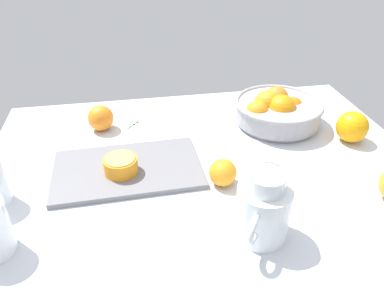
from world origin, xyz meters
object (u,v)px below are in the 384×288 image
Objects in this scene: cutting_board at (128,169)px; loose_orange_3 at (352,127)px; fruit_bowl at (277,110)px; loose_orange_2 at (223,173)px; orange_half_0 at (121,165)px; loose_orange_1 at (101,118)px; juice_pitcher at (262,213)px.

loose_orange_3 is at bearing 3.62° from cutting_board.
fruit_bowl is 34.19cm from loose_orange_2.
loose_orange_1 reaches higher than orange_half_0.
loose_orange_1 is (-31.85, 48.22, -1.93)cm from juice_pitcher.
loose_orange_2 is at bearing -162.13° from loose_orange_3.
cutting_board is at bearing -159.53° from fruit_bowl.
fruit_bowl reaches higher than loose_orange_3.
fruit_bowl is 0.72× the size of cutting_board.
loose_orange_1 is at bearing 102.24° from orange_half_0.
fruit_bowl is 3.18× the size of orange_half_0.
loose_orange_3 is (39.50, 12.74, 1.09)cm from loose_orange_2.
juice_pitcher is 36.02cm from orange_half_0.
loose_orange_1 is (-5.22, 24.08, 0.40)cm from orange_half_0.
loose_orange_3 is (62.67, 5.60, 1.03)cm from orange_half_0.
cutting_board is at bearing 157.81° from loose_orange_2.
orange_half_0 is at bearing -130.09° from cutting_board.
cutting_board is at bearing 49.91° from orange_half_0.
loose_orange_3 is (61.22, 3.88, 3.67)cm from cutting_board.
juice_pitcher reaches higher than cutting_board.
orange_half_0 is 1.09× the size of loose_orange_1.
cutting_board is at bearing 134.22° from juice_pitcher.
fruit_bowl is at bearing 21.75° from orange_half_0.
juice_pitcher reaches higher than loose_orange_1.
juice_pitcher reaches higher than orange_half_0.
loose_orange_3 reaches higher than cutting_board.
cutting_board is 4.13× the size of loose_orange_3.
loose_orange_1 is at bearing 173.59° from fruit_bowl.
juice_pitcher is (-19.32, -42.48, 1.06)cm from fruit_bowl.
loose_orange_2 is at bearing -17.12° from orange_half_0.
loose_orange_1 is 70.37cm from loose_orange_3.
loose_orange_3 reaches higher than orange_half_0.
fruit_bowl reaches higher than cutting_board.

